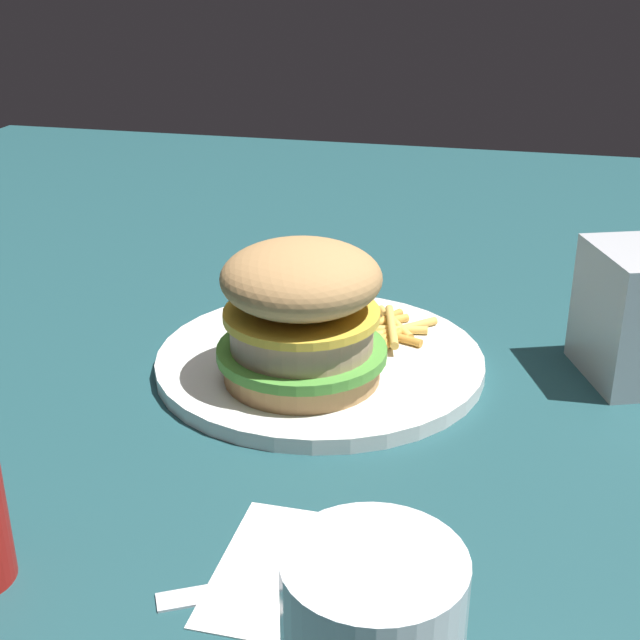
% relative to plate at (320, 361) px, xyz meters
% --- Properties ---
extents(ground_plane, '(1.60, 1.60, 0.00)m').
position_rel_plate_xyz_m(ground_plane, '(0.01, 0.03, -0.01)').
color(ground_plane, '#1E474C').
extents(plate, '(0.26, 0.26, 0.01)m').
position_rel_plate_xyz_m(plate, '(0.00, 0.00, 0.00)').
color(plate, white).
rests_on(plate, ground_plane).
extents(sandwich, '(0.13, 0.13, 0.11)m').
position_rel_plate_xyz_m(sandwich, '(-0.00, -0.04, 0.06)').
color(sandwich, tan).
rests_on(sandwich, plate).
extents(fries_pile, '(0.10, 0.09, 0.01)m').
position_rel_plate_xyz_m(fries_pile, '(0.04, 0.05, 0.01)').
color(fries_pile, '#E5B251').
rests_on(fries_pile, plate).
extents(napkin, '(0.11, 0.11, 0.00)m').
position_rel_plate_xyz_m(napkin, '(0.06, -0.24, -0.01)').
color(napkin, white).
rests_on(napkin, ground_plane).
extents(fork, '(0.16, 0.10, 0.00)m').
position_rel_plate_xyz_m(fork, '(0.06, -0.24, -0.00)').
color(fork, silver).
rests_on(fork, napkin).
extents(napkin_dispenser, '(0.09, 0.11, 0.10)m').
position_rel_plate_xyz_m(napkin_dispenser, '(0.24, 0.04, 0.05)').
color(napkin_dispenser, '#B7BABF').
rests_on(napkin_dispenser, ground_plane).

